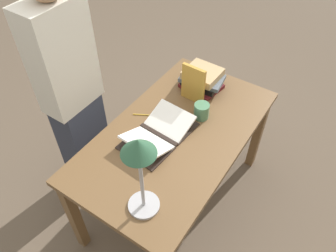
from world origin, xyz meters
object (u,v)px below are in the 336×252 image
object	(u,v)px
pencil	(145,115)
reading_lamp	(139,160)
book_stack_tall	(202,79)
person_reader	(73,99)
book_standing_upright	(193,84)
open_book	(159,133)
coffee_mug	(202,111)

from	to	relation	value
pencil	reading_lamp	bearing A→B (deg)	36.27
book_stack_tall	person_reader	bearing A→B (deg)	-42.89
book_standing_upright	open_book	bearing A→B (deg)	2.71
coffee_mug	pencil	distance (m)	0.36
open_book	reading_lamp	xyz separation A→B (m)	(0.43, 0.21, 0.34)
book_standing_upright	pencil	xyz separation A→B (m)	(0.30, -0.17, -0.13)
reading_lamp	pencil	size ratio (longest dim) A/B	3.68
coffee_mug	person_reader	distance (m)	0.82
book_standing_upright	coffee_mug	world-z (taller)	book_standing_upright
open_book	coffee_mug	distance (m)	0.31
book_standing_upright	coffee_mug	xyz separation A→B (m)	(0.11, 0.13, -0.08)
coffee_mug	pencil	bearing A→B (deg)	-58.24
book_standing_upright	coffee_mug	size ratio (longest dim) A/B	2.04
coffee_mug	open_book	bearing A→B (deg)	-24.10
open_book	pencil	xyz separation A→B (m)	(-0.10, -0.18, -0.02)
coffee_mug	reading_lamp	bearing A→B (deg)	6.40
open_book	book_standing_upright	xyz separation A→B (m)	(-0.40, -0.00, 0.10)
book_stack_tall	person_reader	distance (m)	0.86
open_book	pencil	world-z (taller)	open_book
book_stack_tall	coffee_mug	world-z (taller)	book_stack_tall
book_stack_tall	open_book	bearing A→B (deg)	1.48
open_book	book_standing_upright	distance (m)	0.41
book_standing_upright	pencil	distance (m)	0.37
person_reader	pencil	bearing A→B (deg)	-66.09
book_stack_tall	pencil	bearing A→B (deg)	-20.22
open_book	book_stack_tall	world-z (taller)	book_stack_tall
book_standing_upright	person_reader	size ratio (longest dim) A/B	0.16
open_book	person_reader	bearing A→B (deg)	-77.34
book_standing_upright	pencil	size ratio (longest dim) A/B	1.95
reading_lamp	coffee_mug	bearing A→B (deg)	-173.60
reading_lamp	book_stack_tall	bearing A→B (deg)	-167.09
open_book	reading_lamp	world-z (taller)	reading_lamp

